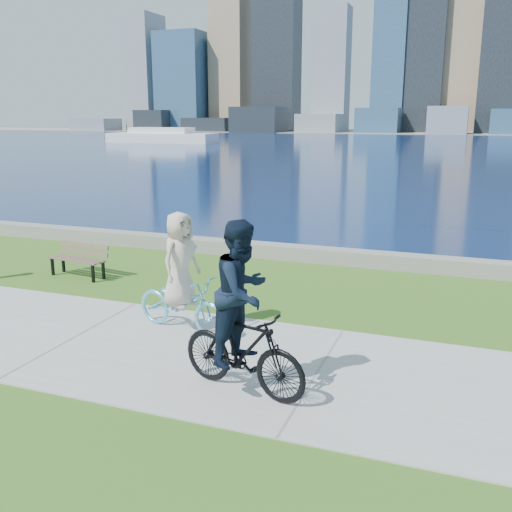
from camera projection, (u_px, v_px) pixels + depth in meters
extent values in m
plane|color=#335D18|center=(77.00, 337.00, 9.26)|extent=(320.00, 320.00, 0.00)
cube|color=#A1A09C|center=(77.00, 336.00, 9.25)|extent=(80.00, 3.50, 0.02)
cube|color=slate|center=(228.00, 247.00, 14.86)|extent=(90.00, 0.50, 0.35)
cube|color=#0B1D48|center=(425.00, 144.00, 74.78)|extent=(320.00, 131.00, 0.01)
cube|color=gray|center=(446.00, 133.00, 127.55)|extent=(320.00, 30.00, 0.12)
cube|color=slate|center=(96.00, 125.00, 147.06)|extent=(10.50, 8.18, 3.08)
cube|color=black|center=(154.00, 121.00, 143.94)|extent=(8.07, 6.77, 5.16)
cube|color=black|center=(209.00, 125.00, 138.46)|extent=(11.53, 7.03, 3.29)
cube|color=black|center=(258.00, 120.00, 130.82)|extent=(11.04, 9.27, 5.71)
cube|color=slate|center=(319.00, 123.00, 129.29)|extent=(9.30, 8.99, 4.12)
cube|color=navy|center=(378.00, 121.00, 124.92)|extent=(9.16, 8.19, 5.37)
cube|color=slate|center=(448.00, 120.00, 117.29)|extent=(7.80, 9.70, 5.62)
cube|color=navy|center=(507.00, 122.00, 114.61)|extent=(6.49, 6.95, 5.06)
cube|color=slate|center=(146.00, 73.00, 149.75)|extent=(7.02, 10.57, 29.20)
cube|color=navy|center=(183.00, 82.00, 145.34)|extent=(11.96, 9.85, 24.16)
cube|color=#8C7356|center=(230.00, 30.00, 142.50)|extent=(8.61, 8.51, 49.19)
cube|color=black|center=(277.00, 36.00, 137.26)|extent=(10.37, 7.69, 45.07)
cube|color=slate|center=(331.00, 70.00, 132.62)|extent=(7.97, 6.50, 28.03)
cube|color=navy|center=(392.00, 26.00, 127.03)|extent=(7.19, 6.98, 46.59)
cube|color=white|center=(162.00, 138.00, 78.34)|extent=(15.31, 4.37, 1.31)
cube|color=white|center=(161.00, 130.00, 78.10)|extent=(8.75, 3.28, 0.77)
cube|color=black|center=(53.00, 267.00, 12.83)|extent=(0.06, 0.06, 0.39)
cube|color=black|center=(93.00, 274.00, 12.26)|extent=(0.06, 0.06, 0.39)
cube|color=black|center=(63.00, 264.00, 13.10)|extent=(0.06, 0.06, 0.39)
cube|color=black|center=(103.00, 270.00, 12.53)|extent=(0.06, 0.06, 0.39)
cube|color=brown|center=(72.00, 261.00, 12.49)|extent=(1.40, 0.29, 0.04)
cube|color=brown|center=(76.00, 259.00, 12.61)|extent=(1.40, 0.29, 0.04)
cube|color=brown|center=(81.00, 258.00, 12.73)|extent=(1.40, 0.29, 0.04)
cube|color=brown|center=(84.00, 252.00, 12.80)|extent=(1.39, 0.25, 0.10)
cube|color=brown|center=(85.00, 245.00, 12.78)|extent=(1.39, 0.25, 0.10)
imported|color=#60C5EB|center=(182.00, 303.00, 9.39)|extent=(1.00, 1.89, 0.94)
imported|color=silver|center=(180.00, 260.00, 9.21)|extent=(0.66, 0.86, 1.57)
imported|color=black|center=(243.00, 351.00, 7.25)|extent=(0.96, 1.93, 1.12)
imported|color=black|center=(242.00, 292.00, 7.06)|extent=(0.87, 1.01, 1.83)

